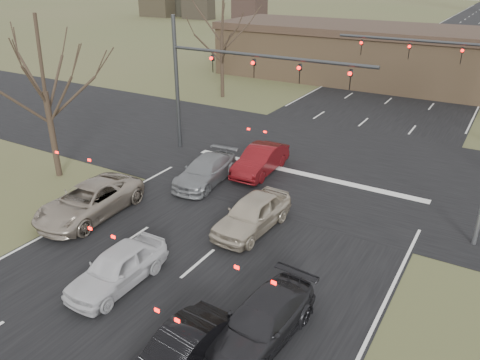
% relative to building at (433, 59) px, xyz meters
% --- Properties ---
extents(ground, '(360.00, 360.00, 0.00)m').
position_rel_building_xyz_m(ground, '(-2.00, -38.00, -2.67)').
color(ground, '#4A542C').
rests_on(ground, ground).
extents(road_main, '(14.00, 300.00, 0.02)m').
position_rel_building_xyz_m(road_main, '(-2.00, 22.00, -2.66)').
color(road_main, black).
rests_on(road_main, ground).
extents(road_cross, '(200.00, 14.00, 0.02)m').
position_rel_building_xyz_m(road_cross, '(-2.00, -23.00, -2.65)').
color(road_cross, black).
rests_on(road_cross, ground).
extents(building, '(42.40, 10.40, 5.30)m').
position_rel_building_xyz_m(building, '(0.00, 0.00, 0.00)').
color(building, brown).
rests_on(building, ground).
extents(mast_arm_near, '(12.12, 0.24, 8.00)m').
position_rel_building_xyz_m(mast_arm_near, '(-7.23, -25.00, 2.41)').
color(mast_arm_near, '#383A3D').
rests_on(mast_arm_near, ground).
extents(mast_arm_far, '(11.12, 0.24, 8.00)m').
position_rel_building_xyz_m(mast_arm_far, '(4.18, -15.00, 2.35)').
color(mast_arm_far, '#383A3D').
rests_on(mast_arm_far, ground).
extents(tree_left_near, '(5.10, 5.10, 8.50)m').
position_rel_building_xyz_m(tree_left_near, '(-13.50, -32.00, 3.90)').
color(tree_left_near, black).
rests_on(tree_left_near, ground).
extents(tree_left_far, '(5.70, 5.70, 9.50)m').
position_rel_building_xyz_m(tree_left_far, '(-15.00, -13.00, 4.68)').
color(tree_left_far, black).
rests_on(tree_left_far, ground).
extents(car_silver_suv, '(2.76, 5.52, 1.50)m').
position_rel_building_xyz_m(car_silver_suv, '(-8.50, -34.36, -1.91)').
color(car_silver_suv, '#9E9180').
rests_on(car_silver_suv, ground).
extents(car_white_sedan, '(1.68, 4.15, 1.41)m').
position_rel_building_xyz_m(car_white_sedan, '(-3.72, -37.48, -1.96)').
color(car_white_sedan, silver).
rests_on(car_white_sedan, ground).
extents(car_black_hatch, '(1.49, 3.80, 1.23)m').
position_rel_building_xyz_m(car_black_hatch, '(0.56, -39.44, -2.05)').
color(car_black_hatch, black).
rests_on(car_black_hatch, ground).
extents(car_charcoal_sedan, '(2.19, 4.67, 1.32)m').
position_rel_building_xyz_m(car_charcoal_sedan, '(2.00, -37.24, -2.01)').
color(car_charcoal_sedan, black).
rests_on(car_charcoal_sedan, ground).
extents(car_grey_ahead, '(2.29, 4.82, 1.36)m').
position_rel_building_xyz_m(car_grey_ahead, '(-6.00, -28.66, -1.99)').
color(car_grey_ahead, gray).
rests_on(car_grey_ahead, ground).
extents(car_red_ahead, '(1.73, 4.56, 1.48)m').
position_rel_building_xyz_m(car_red_ahead, '(-4.16, -25.98, -1.92)').
color(car_red_ahead, '#570C10').
rests_on(car_red_ahead, ground).
extents(car_silver_ahead, '(2.05, 4.57, 1.53)m').
position_rel_building_xyz_m(car_silver_ahead, '(-1.50, -31.62, -1.90)').
color(car_silver_ahead, '#BEB19A').
rests_on(car_silver_ahead, ground).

